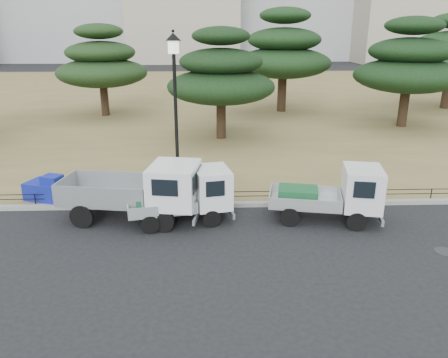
{
  "coord_description": "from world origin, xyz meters",
  "views": [
    {
      "loc": [
        -0.57,
        -12.59,
        6.27
      ],
      "look_at": [
        0.0,
        2.0,
        1.3
      ],
      "focal_mm": 35.0,
      "sensor_mm": 36.0,
      "label": 1
    }
  ],
  "objects_px": {
    "truck_kei_front": "(188,196)",
    "street_lamp": "(175,92)",
    "truck_large": "(139,189)",
    "tarp_pile": "(48,189)",
    "truck_kei_rear": "(334,194)"
  },
  "relations": [
    {
      "from": "truck_kei_front",
      "to": "street_lamp",
      "type": "distance_m",
      "value": 3.7
    },
    {
      "from": "truck_large",
      "to": "truck_kei_front",
      "type": "relative_size",
      "value": 1.33
    },
    {
      "from": "truck_large",
      "to": "tarp_pile",
      "type": "bearing_deg",
      "value": 163.75
    },
    {
      "from": "truck_large",
      "to": "tarp_pile",
      "type": "height_order",
      "value": "truck_large"
    },
    {
      "from": "truck_large",
      "to": "truck_kei_front",
      "type": "xyz_separation_m",
      "value": [
        1.67,
        -0.17,
        -0.22
      ]
    },
    {
      "from": "truck_kei_rear",
      "to": "tarp_pile",
      "type": "relative_size",
      "value": 2.3
    },
    {
      "from": "truck_kei_rear",
      "to": "truck_large",
      "type": "bearing_deg",
      "value": -171.2
    },
    {
      "from": "truck_kei_front",
      "to": "tarp_pile",
      "type": "height_order",
      "value": "truck_kei_front"
    },
    {
      "from": "tarp_pile",
      "to": "street_lamp",
      "type": "bearing_deg",
      "value": -4.81
    },
    {
      "from": "truck_kei_front",
      "to": "truck_kei_rear",
      "type": "distance_m",
      "value": 5.0
    },
    {
      "from": "tarp_pile",
      "to": "truck_large",
      "type": "bearing_deg",
      "value": -25.62
    },
    {
      "from": "tarp_pile",
      "to": "truck_kei_rear",
      "type": "bearing_deg",
      "value": -11.42
    },
    {
      "from": "street_lamp",
      "to": "tarp_pile",
      "type": "bearing_deg",
      "value": 175.19
    },
    {
      "from": "truck_large",
      "to": "truck_kei_rear",
      "type": "bearing_deg",
      "value": 6.77
    },
    {
      "from": "truck_kei_rear",
      "to": "street_lamp",
      "type": "relative_size",
      "value": 0.65
    }
  ]
}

